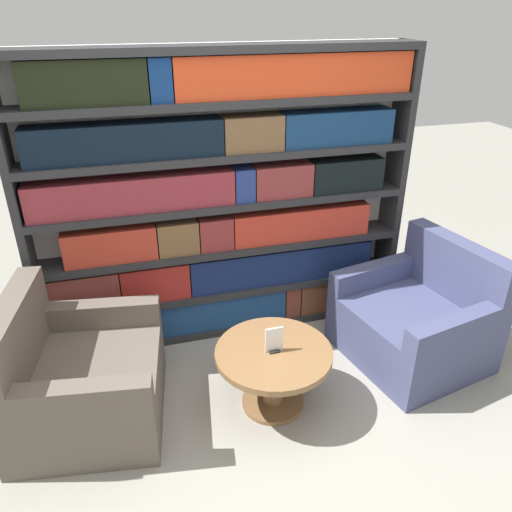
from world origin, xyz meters
name	(u,v)px	position (x,y,z in m)	size (l,w,h in m)	color
ground_plane	(276,444)	(0.00, 0.00, 0.00)	(14.00, 14.00, 0.00)	gray
bookshelf	(223,203)	(0.00, 1.27, 1.02)	(2.69, 0.30, 2.06)	silver
armchair_left	(81,380)	(-1.05, 0.54, 0.28)	(0.96, 1.01, 0.83)	brown
armchair_right	(417,321)	(1.21, 0.54, 0.28)	(1.00, 1.05, 0.83)	#42476B
coffee_table	(273,366)	(0.08, 0.32, 0.30)	(0.71, 0.71, 0.42)	brown
table_sign	(274,341)	(0.08, 0.32, 0.49)	(0.11, 0.06, 0.16)	black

